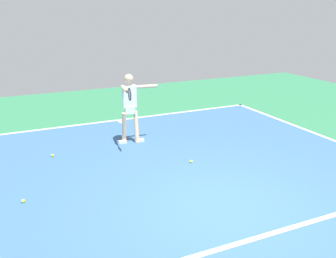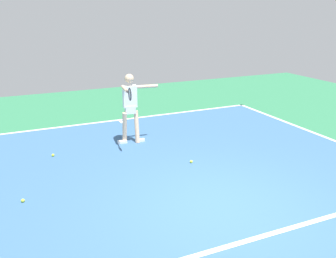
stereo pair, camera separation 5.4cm
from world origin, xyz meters
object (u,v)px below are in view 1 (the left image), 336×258
object	(u,v)px
tennis_ball_by_baseline	(191,161)
tennis_player	(130,104)
tennis_ball_near_service_line	(23,201)
tennis_ball_far_corner	(53,155)

from	to	relation	value
tennis_ball_by_baseline	tennis_player	bearing A→B (deg)	-66.87
tennis_ball_by_baseline	tennis_ball_near_service_line	bearing A→B (deg)	5.60
tennis_player	tennis_ball_by_baseline	distance (m)	2.21
tennis_ball_by_baseline	tennis_ball_near_service_line	size ratio (longest dim) A/B	1.00
tennis_ball_by_baseline	tennis_ball_near_service_line	distance (m)	3.60
tennis_ball_near_service_line	tennis_ball_far_corner	bearing A→B (deg)	-112.07
tennis_ball_far_corner	tennis_ball_by_baseline	bearing A→B (deg)	148.70
tennis_ball_far_corner	tennis_ball_near_service_line	xyz separation A→B (m)	(0.82, 2.03, 0.00)
tennis_player	tennis_ball_near_service_line	world-z (taller)	tennis_player
tennis_player	tennis_ball_far_corner	world-z (taller)	tennis_player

